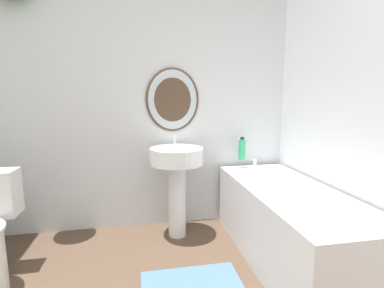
% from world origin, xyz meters
% --- Properties ---
extents(wall_back, '(2.79, 0.35, 2.40)m').
position_xyz_m(wall_back, '(-0.09, 2.25, 1.29)').
color(wall_back, silver).
rests_on(wall_back, ground_plane).
extents(wall_right, '(0.06, 2.35, 2.40)m').
position_xyz_m(wall_right, '(1.36, 1.12, 1.20)').
color(wall_right, silver).
rests_on(wall_right, ground_plane).
extents(pedestal_sink, '(0.45, 0.45, 0.88)m').
position_xyz_m(pedestal_sink, '(0.26, 1.97, 0.57)').
color(pedestal_sink, white).
rests_on(pedestal_sink, ground_plane).
extents(bathtub, '(0.61, 1.47, 0.62)m').
position_xyz_m(bathtub, '(1.01, 1.45, 0.29)').
color(bathtub, silver).
rests_on(bathtub, ground_plane).
extents(shampoo_bottle, '(0.07, 0.07, 0.21)m').
position_xyz_m(shampoo_bottle, '(0.89, 2.11, 0.72)').
color(shampoo_bottle, '#38B275').
rests_on(shampoo_bottle, bathtub).
extents(bath_mat, '(0.64, 0.38, 0.02)m').
position_xyz_m(bath_mat, '(0.26, 1.27, 0.01)').
color(bath_mat, '#4C7093').
rests_on(bath_mat, ground_plane).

